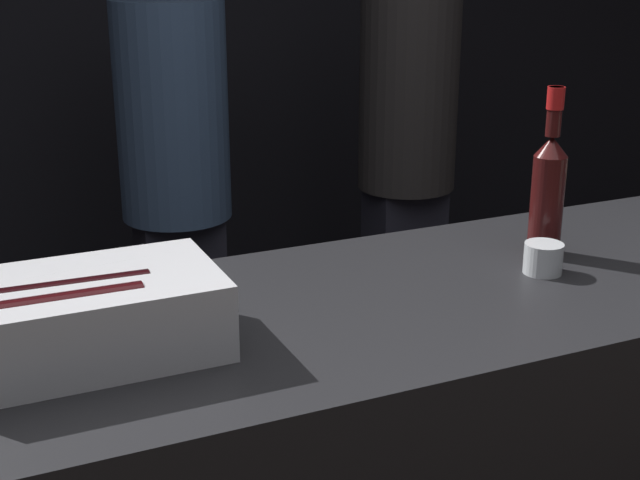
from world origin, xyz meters
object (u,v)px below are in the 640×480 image
Objects in this scene: person_in_hoodie at (407,139)px; person_blond_tee at (175,168)px; candle_votive at (543,258)px; ice_bin_with_bottles at (84,314)px; red_wine_bottle_tall at (548,187)px.

person_in_hoodie reaches higher than person_blond_tee.
person_in_hoodie is at bearing 70.88° from candle_votive.
ice_bin_with_bottles is 0.24× the size of person_in_hoodie.
person_in_hoodie reaches higher than red_wine_bottle_tall.
ice_bin_with_bottles is at bearing 122.74° from person_in_hoodie.
candle_votive is at bearing -0.07° from ice_bin_with_bottles.
ice_bin_with_bottles is 1.65m from person_blond_tee.
person_in_hoodie reaches higher than candle_votive.
red_wine_bottle_tall is 1.38m from person_in_hoodie.
red_wine_bottle_tall is at bearing 51.90° from candle_votive.
ice_bin_with_bottles is at bearing 156.12° from person_blond_tee.
red_wine_bottle_tall is at bearing 150.06° from person_in_hoodie.
person_blond_tee is (-0.34, 1.54, -0.13)m from candle_votive.
candle_votive is 0.04× the size of person_in_hoodie.
person_blond_tee is (-0.82, 0.14, -0.05)m from person_in_hoodie.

